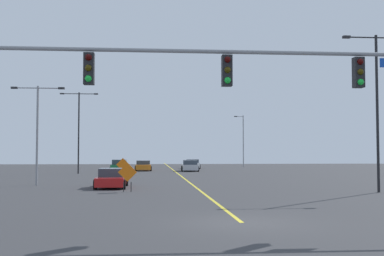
# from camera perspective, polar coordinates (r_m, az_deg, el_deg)

# --- Properties ---
(ground) EXTENTS (167.51, 167.51, 0.00)m
(ground) POSITION_cam_1_polar(r_m,az_deg,el_deg) (16.76, 5.81, -10.86)
(ground) COLOR #38383A
(road_centre_stripe) EXTENTS (0.16, 93.06, 0.01)m
(road_centre_stripe) POSITION_cam_1_polar(r_m,az_deg,el_deg) (62.96, -2.06, -4.97)
(road_centre_stripe) COLOR yellow
(road_centre_stripe) RESTS_ON ground
(traffic_signal_assembly) EXTENTS (18.43, 0.44, 6.31)m
(traffic_signal_assembly) POSITION_cam_1_polar(r_m,az_deg,el_deg) (16.50, -3.28, 5.92)
(traffic_signal_assembly) COLOR gray
(traffic_signal_assembly) RESTS_ON ground
(street_lamp_far_right) EXTENTS (1.53, 0.24, 8.27)m
(street_lamp_far_right) POSITION_cam_1_polar(r_m,az_deg,el_deg) (79.48, 5.88, -1.26)
(street_lamp_far_right) COLOR gray
(street_lamp_far_right) RESTS_ON ground
(street_lamp_mid_left) EXTENTS (3.77, 0.24, 7.12)m
(street_lamp_mid_left) POSITION_cam_1_polar(r_m,az_deg,el_deg) (36.97, -17.45, 0.33)
(street_lamp_mid_left) COLOR gray
(street_lamp_mid_left) RESTS_ON ground
(street_lamp_near_left) EXTENTS (4.19, 0.24, 9.03)m
(street_lamp_near_left) POSITION_cam_1_polar(r_m,az_deg,el_deg) (56.17, -12.96, 0.28)
(street_lamp_near_left) COLOR black
(street_lamp_near_left) RESTS_ON ground
(street_lamp_far_left) EXTENTS (4.07, 0.24, 9.33)m
(street_lamp_far_left) POSITION_cam_1_polar(r_m,az_deg,el_deg) (31.18, 20.61, 3.12)
(street_lamp_far_left) COLOR black
(street_lamp_far_left) RESTS_ON ground
(construction_sign_median_near) EXTENTS (1.13, 0.07, 1.73)m
(construction_sign_median_near) POSITION_cam_1_polar(r_m,az_deg,el_deg) (29.69, -7.47, -5.26)
(construction_sign_median_near) COLOR orange
(construction_sign_median_near) RESTS_ON ground
(construction_sign_right_lane) EXTENTS (1.26, 0.12, 1.83)m
(construction_sign_right_lane) POSITION_cam_1_polar(r_m,az_deg,el_deg) (46.85, -8.00, -4.31)
(construction_sign_right_lane) COLOR orange
(construction_sign_right_lane) RESTS_ON ground
(car_orange_approaching) EXTENTS (2.20, 4.14, 1.31)m
(car_orange_approaching) POSITION_cam_1_polar(r_m,az_deg,el_deg) (63.54, -5.68, -4.39)
(car_orange_approaching) COLOR orange
(car_orange_approaching) RESTS_ON ground
(car_white_near) EXTENTS (2.28, 4.58, 1.34)m
(car_white_near) POSITION_cam_1_polar(r_m,az_deg,el_deg) (71.57, 0.04, -4.22)
(car_white_near) COLOR white
(car_white_near) RESTS_ON ground
(car_red_passing) EXTENTS (2.03, 4.60, 1.28)m
(car_red_passing) POSITION_cam_1_polar(r_m,az_deg,el_deg) (33.49, -9.25, -5.79)
(car_red_passing) COLOR red
(car_red_passing) RESTS_ON ground
(car_green_distant) EXTENTS (2.07, 4.28, 1.47)m
(car_green_distant) POSITION_cam_1_polar(r_m,az_deg,el_deg) (60.08, -8.39, -4.38)
(car_green_distant) COLOR #196B38
(car_green_distant) RESTS_ON ground
(car_silver_far) EXTENTS (2.30, 4.63, 1.38)m
(car_silver_far) POSITION_cam_1_polar(r_m,az_deg,el_deg) (61.89, -0.24, -4.40)
(car_silver_far) COLOR #B7BABF
(car_silver_far) RESTS_ON ground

